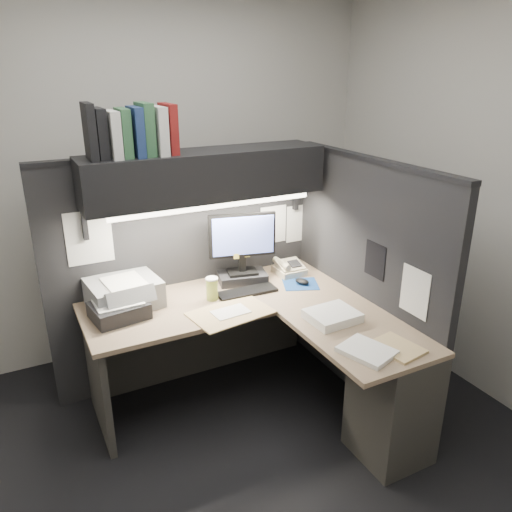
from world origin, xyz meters
name	(u,v)px	position (x,y,z in m)	size (l,w,h in m)	color
floor	(242,447)	(0.00, 0.00, 0.00)	(3.50, 3.50, 0.00)	black
wall_back	(154,178)	(0.00, 1.50, 1.35)	(3.50, 0.04, 2.70)	#B9B7B0
wall_front	(492,398)	(0.00, -1.50, 1.35)	(3.50, 0.04, 2.70)	#B9B7B0
wall_right	(481,195)	(1.75, 0.00, 1.35)	(0.04, 3.00, 2.70)	#B9B7B0
partition_back	(187,270)	(0.03, 0.93, 0.80)	(1.90, 0.06, 1.60)	black
partition_right	(363,284)	(0.98, 0.18, 0.80)	(0.06, 1.50, 1.60)	black
desk	(304,366)	(0.43, 0.00, 0.44)	(1.70, 1.53, 0.73)	#9C8463
overhead_shelf	(206,175)	(0.12, 0.75, 1.50)	(1.55, 0.34, 0.30)	black
task_light_tube	(215,206)	(0.12, 0.61, 1.33)	(0.04, 0.04, 1.32)	white
monitor	(242,255)	(0.36, 0.72, 0.93)	(0.45, 0.27, 0.49)	black
keyboard	(247,292)	(0.31, 0.54, 0.74)	(0.40, 0.13, 0.02)	black
mousepad	(300,284)	(0.70, 0.50, 0.73)	(0.23, 0.21, 0.00)	navy
mouse	(302,281)	(0.70, 0.49, 0.75)	(0.06, 0.10, 0.04)	black
telephone	(289,269)	(0.72, 0.69, 0.77)	(0.19, 0.20, 0.08)	beige
coffee_cup	(212,289)	(0.06, 0.55, 0.80)	(0.08, 0.08, 0.14)	#C4BF4E
printer	(124,293)	(-0.46, 0.73, 0.81)	(0.42, 0.35, 0.17)	gray
notebook_stack	(119,310)	(-0.52, 0.58, 0.78)	(0.31, 0.26, 0.09)	black
open_folder	(231,313)	(0.09, 0.32, 0.73)	(0.48, 0.31, 0.01)	tan
paper_stack_a	(332,316)	(0.59, -0.03, 0.76)	(0.28, 0.24, 0.05)	white
paper_stack_b	(367,351)	(0.54, -0.42, 0.74)	(0.21, 0.26, 0.03)	white
manila_stack	(397,348)	(0.71, -0.46, 0.74)	(0.20, 0.26, 0.01)	tan
binder_row	(131,132)	(-0.32, 0.74, 1.79)	(0.51, 0.25, 0.31)	black
pinned_papers	(261,243)	(0.42, 0.56, 1.05)	(1.76, 1.31, 0.51)	white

